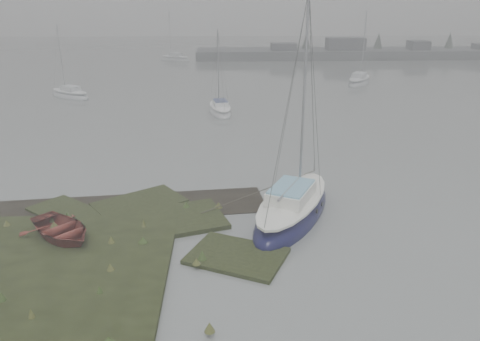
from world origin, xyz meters
The scene contains 8 objects.
ground centered at (0.00, 30.00, 0.00)m, with size 160.00×160.00×0.00m, color slate.
far_shoreline centered at (26.84, 61.90, 0.85)m, with size 60.00×8.00×4.15m.
sailboat_main centered at (3.11, 2.96, 0.32)m, with size 5.46×7.65×10.37m.
sailboat_white centered at (-0.17, 23.39, 0.23)m, with size 2.52×5.46×7.42m.
sailboat_far_a centered at (-15.07, 30.68, 0.23)m, with size 5.27×4.64×7.50m.
sailboat_far_b centered at (15.74, 37.19, 0.27)m, with size 4.64×6.28×8.55m.
sailboat_far_c centered at (-7.33, 59.23, 0.25)m, with size 5.71×4.79×8.01m.
dinghy centered at (-6.52, 1.00, 0.58)m, with size 2.47×3.46×0.72m, color maroon.
Camera 1 is at (0.02, -16.01, 9.27)m, focal length 35.00 mm.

